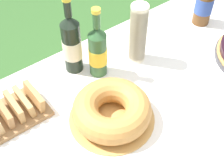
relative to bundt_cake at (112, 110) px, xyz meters
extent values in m
cube|color=brown|center=(0.19, -0.13, -0.07)|extent=(1.85, 1.12, 0.03)
cylinder|color=brown|center=(1.05, 0.37, -0.41)|extent=(0.06, 0.06, 0.64)
cube|color=white|center=(0.19, -0.13, -0.05)|extent=(1.86, 1.13, 0.00)
cube|color=white|center=(0.19, 0.43, -0.10)|extent=(1.86, 0.00, 0.10)
cylinder|color=tan|center=(0.00, 0.00, -0.05)|extent=(0.31, 0.31, 0.01)
torus|color=#BC7F3D|center=(0.00, 0.00, 0.00)|extent=(0.28, 0.28, 0.09)
cylinder|color=beige|center=(0.29, 0.20, 0.00)|extent=(0.07, 0.07, 0.09)
cylinder|color=beige|center=(0.29, 0.20, 0.01)|extent=(0.07, 0.07, 0.09)
cylinder|color=beige|center=(0.29, 0.20, 0.02)|extent=(0.07, 0.07, 0.09)
cylinder|color=beige|center=(0.29, 0.20, 0.04)|extent=(0.07, 0.07, 0.09)
cylinder|color=beige|center=(0.29, 0.20, 0.05)|extent=(0.07, 0.07, 0.09)
cylinder|color=beige|center=(0.29, 0.20, 0.06)|extent=(0.07, 0.07, 0.09)
cylinder|color=beige|center=(0.29, 0.20, 0.08)|extent=(0.07, 0.07, 0.09)
cylinder|color=beige|center=(0.29, 0.20, 0.09)|extent=(0.07, 0.07, 0.09)
cylinder|color=beige|center=(0.29, 0.20, 0.10)|extent=(0.07, 0.07, 0.09)
cylinder|color=beige|center=(0.29, 0.20, 0.12)|extent=(0.07, 0.07, 0.09)
cylinder|color=beige|center=(0.29, 0.20, 0.13)|extent=(0.07, 0.07, 0.09)
cylinder|color=beige|center=(0.29, 0.20, 0.14)|extent=(0.07, 0.07, 0.09)
cylinder|color=beige|center=(0.29, 0.20, 0.15)|extent=(0.07, 0.07, 0.09)
cylinder|color=beige|center=(0.29, 0.20, 0.17)|extent=(0.07, 0.07, 0.09)
torus|color=beige|center=(0.29, 0.20, 0.21)|extent=(0.07, 0.07, 0.01)
cylinder|color=#2D562D|center=(0.11, 0.23, 0.05)|extent=(0.07, 0.07, 0.19)
cylinder|color=yellow|center=(0.11, 0.23, 0.04)|extent=(0.07, 0.07, 0.07)
cone|color=#2D562D|center=(0.11, 0.23, 0.16)|extent=(0.07, 0.07, 0.04)
cylinder|color=#2D562D|center=(0.11, 0.23, 0.21)|extent=(0.03, 0.03, 0.06)
cylinder|color=gold|center=(0.11, 0.23, 0.25)|extent=(0.03, 0.03, 0.02)
cylinder|color=brown|center=(0.71, 0.20, 0.05)|extent=(0.08, 0.08, 0.21)
cylinder|color=#334C93|center=(0.71, 0.20, 0.05)|extent=(0.08, 0.08, 0.08)
cylinder|color=black|center=(0.04, 0.31, 0.06)|extent=(0.07, 0.07, 0.22)
cylinder|color=beige|center=(0.04, 0.31, 0.06)|extent=(0.08, 0.08, 0.09)
cone|color=black|center=(0.04, 0.31, 0.19)|extent=(0.07, 0.07, 0.04)
cylinder|color=black|center=(0.04, 0.31, 0.24)|extent=(0.03, 0.03, 0.06)
cube|color=olive|center=(-0.29, 0.23, -0.04)|extent=(0.26, 0.18, 0.02)
cube|color=#9E7042|center=(-0.31, 0.23, -0.01)|extent=(0.02, 0.14, 0.06)
cube|color=#B2844C|center=(-0.27, 0.23, -0.01)|extent=(0.02, 0.14, 0.06)
cube|color=#B2844C|center=(-0.23, 0.23, -0.01)|extent=(0.02, 0.14, 0.06)
cube|color=#B2844C|center=(-0.19, 0.23, -0.01)|extent=(0.03, 0.14, 0.06)
camera|label=1|loc=(-0.42, -0.54, 0.87)|focal=50.00mm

